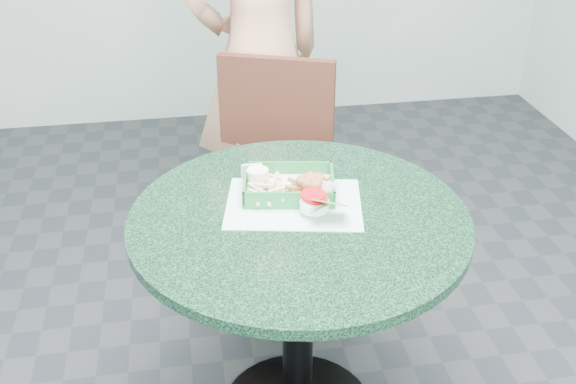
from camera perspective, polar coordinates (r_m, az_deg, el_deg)
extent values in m
cylinder|color=black|center=(2.06, 0.85, -11.14)|extent=(0.09, 0.09, 0.70)
cylinder|color=black|center=(1.85, 0.93, -2.84)|extent=(0.93, 0.93, 0.03)
cube|color=#352413|center=(2.54, -0.26, -0.45)|extent=(0.44, 0.44, 0.04)
cube|color=#352413|center=(2.60, -0.99, 6.53)|extent=(0.44, 0.04, 0.46)
cube|color=#352413|center=(2.50, -3.89, -7.67)|extent=(0.04, 0.04, 0.43)
cube|color=#352413|center=(2.55, 4.72, -6.80)|extent=(0.04, 0.04, 0.43)
cube|color=#352413|center=(2.81, -4.73, -2.96)|extent=(0.04, 0.04, 0.43)
cube|color=#352413|center=(2.85, 2.92, -2.27)|extent=(0.04, 0.04, 0.43)
imported|color=tan|center=(2.70, -2.42, 13.42)|extent=(0.83, 0.71, 1.94)
cube|color=silver|center=(1.89, 0.49, -1.51)|extent=(0.42, 0.35, 0.00)
cube|color=#1B7132|center=(1.94, 0.07, -0.45)|extent=(0.26, 0.19, 0.01)
cube|color=white|center=(1.93, 0.07, -0.30)|extent=(0.24, 0.17, 0.00)
cube|color=#1B7132|center=(2.00, -0.36, 1.48)|extent=(0.26, 0.01, 0.04)
cube|color=#1B7132|center=(1.85, 0.53, -1.15)|extent=(0.26, 0.01, 0.04)
cube|color=#1B7132|center=(1.94, 3.68, 0.52)|extent=(0.01, 0.19, 0.04)
cube|color=#1B7132|center=(1.91, -3.60, -0.09)|extent=(0.01, 0.19, 0.04)
cylinder|color=#D7C36D|center=(1.90, 2.04, -0.34)|extent=(0.12, 0.12, 0.02)
cylinder|color=white|center=(1.92, -2.66, 0.75)|extent=(0.06, 0.06, 0.03)
cylinder|color=white|center=(1.91, -2.68, 1.22)|extent=(0.05, 0.05, 0.00)
cylinder|color=white|center=(1.84, 2.75, -1.42)|extent=(0.08, 0.08, 0.03)
torus|color=white|center=(1.83, 2.77, -0.97)|extent=(0.07, 0.07, 0.01)
cylinder|color=#B70A14|center=(1.83, 2.77, -0.73)|extent=(0.07, 0.07, 0.01)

